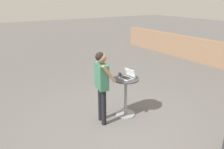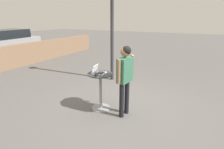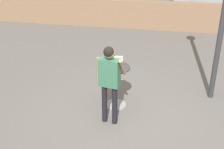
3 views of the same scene
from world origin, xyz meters
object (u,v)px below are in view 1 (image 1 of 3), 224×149
Objects in this scene: laptop at (127,76)px; cafe_table at (126,93)px; standing_person at (102,79)px; coffee_mug at (120,74)px.

cafe_table is at bearing -81.29° from laptop.
laptop is 0.70m from standing_person.
coffee_mug is (-0.22, -0.02, 0.43)m from cafe_table.
cafe_table is at bearing 6.17° from coffee_mug.
coffee_mug is 0.67m from standing_person.
standing_person is at bearing -91.08° from cafe_table.
coffee_mug is at bearing 108.00° from standing_person.
cafe_table is 0.83m from standing_person.
coffee_mug is (-0.21, -0.07, -0.00)m from laptop.
coffee_mug reaches higher than cafe_table.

